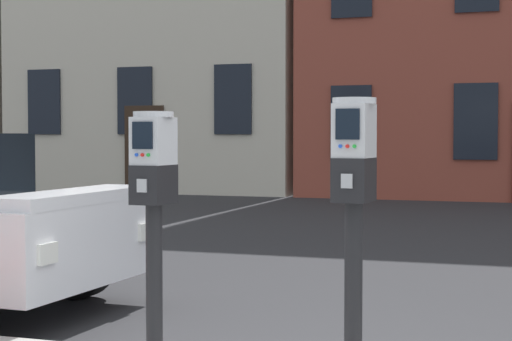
{
  "coord_description": "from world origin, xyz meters",
  "views": [
    {
      "loc": [
        1.06,
        -4.29,
        1.41
      ],
      "look_at": [
        -0.35,
        -0.09,
        1.22
      ],
      "focal_mm": 59.31,
      "sensor_mm": 36.0,
      "label": 1
    }
  ],
  "objects": [
    {
      "name": "parking_meter_twin_adjacent",
      "position": [
        0.2,
        -0.19,
        1.14
      ],
      "size": [
        0.23,
        0.26,
        1.45
      ],
      "rotation": [
        0.0,
        0.0,
        -1.64
      ],
      "color": "black",
      "rests_on": "sidewalk_slab"
    },
    {
      "name": "parking_meter_near_kerb",
      "position": [
        -0.89,
        -0.19,
        1.1
      ],
      "size": [
        0.23,
        0.26,
        1.39
      ],
      "rotation": [
        0.0,
        0.0,
        -1.64
      ],
      "color": "black",
      "rests_on": "sidewalk_slab"
    }
  ]
}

